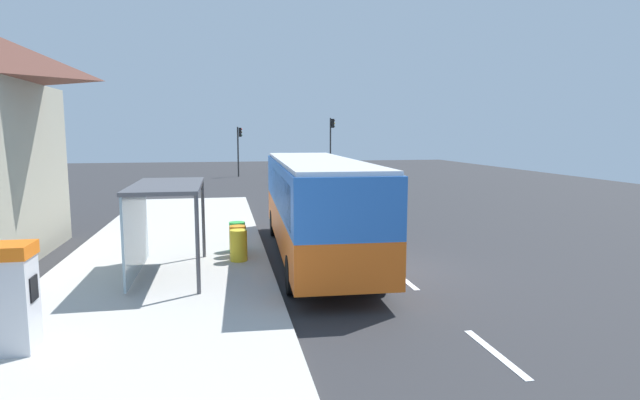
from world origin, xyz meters
TOP-DOWN VIEW (x-y plane):
  - ground_plane at (0.00, 14.00)m, footprint 56.00×92.00m
  - sidewalk_platform at (-6.40, 2.00)m, footprint 6.20×30.00m
  - lane_stripe_seg_0 at (0.25, -6.00)m, footprint 0.16×2.20m
  - lane_stripe_seg_1 at (0.25, -1.00)m, footprint 0.16×2.20m
  - lane_stripe_seg_2 at (0.25, 4.00)m, footprint 0.16×2.20m
  - lane_stripe_seg_3 at (0.25, 9.00)m, footprint 0.16×2.20m
  - lane_stripe_seg_4 at (0.25, 14.00)m, footprint 0.16×2.20m
  - lane_stripe_seg_5 at (0.25, 19.00)m, footprint 0.16×2.20m
  - lane_stripe_seg_6 at (0.25, 24.00)m, footprint 0.16×2.20m
  - lane_stripe_seg_7 at (0.25, 29.00)m, footprint 0.16×2.20m
  - bus at (-1.71, 1.87)m, footprint 2.92×11.09m
  - white_van at (2.20, 25.95)m, footprint 2.24×5.29m
  - sedan_near at (2.30, 39.08)m, footprint 1.89×4.43m
  - ticket_machine at (-8.27, -4.66)m, footprint 0.66×0.76m
  - recycling_bin_yellow at (-4.20, 1.20)m, footprint 0.52×0.52m
  - recycling_bin_orange at (-4.20, 1.90)m, footprint 0.52×0.52m
  - recycling_bin_green at (-4.20, 2.60)m, footprint 0.52×0.52m
  - traffic_light_near_side at (5.49, 33.51)m, footprint 0.49×0.28m
  - traffic_light_far_side at (-3.10, 34.31)m, footprint 0.49×0.28m
  - bus_shelter at (-6.41, 0.00)m, footprint 1.80×4.00m

SIDE VIEW (x-z plane):
  - ground_plane at x=0.00m, z-range -0.04..0.00m
  - lane_stripe_seg_0 at x=0.25m, z-range 0.00..0.01m
  - lane_stripe_seg_1 at x=0.25m, z-range 0.00..0.01m
  - lane_stripe_seg_2 at x=0.25m, z-range 0.00..0.01m
  - lane_stripe_seg_3 at x=0.25m, z-range 0.00..0.01m
  - lane_stripe_seg_4 at x=0.25m, z-range 0.00..0.01m
  - lane_stripe_seg_5 at x=0.25m, z-range 0.00..0.01m
  - lane_stripe_seg_6 at x=0.25m, z-range 0.00..0.01m
  - lane_stripe_seg_7 at x=0.25m, z-range 0.00..0.01m
  - sidewalk_platform at x=-6.40m, z-range 0.00..0.18m
  - recycling_bin_yellow at x=-4.20m, z-range 0.18..1.13m
  - recycling_bin_orange at x=-4.20m, z-range 0.18..1.13m
  - recycling_bin_green at x=-4.20m, z-range 0.18..1.13m
  - sedan_near at x=2.30m, z-range 0.03..1.55m
  - ticket_machine at x=-8.27m, z-range 0.20..2.14m
  - white_van at x=2.20m, z-range 0.19..2.49m
  - bus at x=-1.71m, z-range 0.24..3.45m
  - bus_shelter at x=-6.41m, z-range 0.85..3.35m
  - traffic_light_far_side at x=-3.10m, z-range 0.78..5.38m
  - traffic_light_near_side at x=5.49m, z-range 0.87..6.31m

